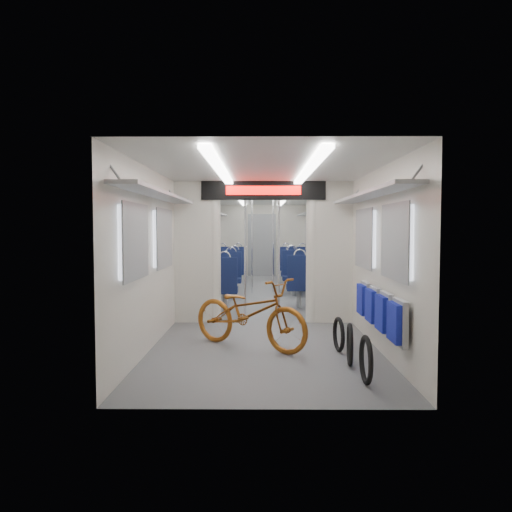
# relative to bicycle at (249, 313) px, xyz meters

# --- Properties ---
(carriage) EXTENTS (12.00, 12.02, 2.31)m
(carriage) POSITION_rel_bicycle_xyz_m (0.19, 3.54, 1.04)
(carriage) COLOR #515456
(carriage) RESTS_ON ground
(bicycle) EXTENTS (1.77, 1.50, 0.92)m
(bicycle) POSITION_rel_bicycle_xyz_m (0.00, 0.00, 0.00)
(bicycle) COLOR #934E15
(bicycle) RESTS_ON ground
(flip_bench) EXTENTS (0.12, 2.07, 0.47)m
(flip_bench) POSITION_rel_bicycle_xyz_m (1.54, -0.47, 0.12)
(flip_bench) COLOR gray
(flip_bench) RESTS_ON carriage
(bike_hoop_a) EXTENTS (0.05, 0.49, 0.49)m
(bike_hoop_a) POSITION_rel_bicycle_xyz_m (1.18, -1.51, -0.24)
(bike_hoop_a) COLOR black
(bike_hoop_a) RESTS_ON ground
(bike_hoop_b) EXTENTS (0.10, 0.48, 0.48)m
(bike_hoop_b) POSITION_rel_bicycle_xyz_m (1.14, -0.83, -0.24)
(bike_hoop_b) COLOR black
(bike_hoop_b) RESTS_ON ground
(bike_hoop_c) EXTENTS (0.10, 0.44, 0.44)m
(bike_hoop_c) POSITION_rel_bicycle_xyz_m (1.12, -0.20, -0.26)
(bike_hoop_c) COLOR black
(bike_hoop_c) RESTS_ON ground
(seat_bay_near_left) EXTENTS (0.93, 2.19, 1.14)m
(seat_bay_near_left) POSITION_rel_bicycle_xyz_m (-0.75, 3.67, 0.10)
(seat_bay_near_left) COLOR #0C1437
(seat_bay_near_left) RESTS_ON ground
(seat_bay_near_right) EXTENTS (0.95, 2.25, 1.15)m
(seat_bay_near_right) POSITION_rel_bicycle_xyz_m (1.12, 4.14, 0.11)
(seat_bay_near_right) COLOR #0C1437
(seat_bay_near_right) RESTS_ON ground
(seat_bay_far_left) EXTENTS (0.92, 2.12, 1.11)m
(seat_bay_far_left) POSITION_rel_bicycle_xyz_m (-0.75, 7.34, 0.09)
(seat_bay_far_left) COLOR #0C1437
(seat_bay_far_left) RESTS_ON ground
(seat_bay_far_right) EXTENTS (0.93, 2.17, 1.13)m
(seat_bay_far_right) POSITION_rel_bicycle_xyz_m (1.12, 6.94, 0.10)
(seat_bay_far_right) COLOR #0C1437
(seat_bay_far_right) RESTS_ON ground
(stanchion_near_left) EXTENTS (0.04, 0.04, 2.30)m
(stanchion_near_left) POSITION_rel_bicycle_xyz_m (-0.12, 2.17, 0.69)
(stanchion_near_left) COLOR silver
(stanchion_near_left) RESTS_ON ground
(stanchion_near_right) EXTENTS (0.05, 0.05, 2.30)m
(stanchion_near_right) POSITION_rel_bicycle_xyz_m (0.45, 2.16, 0.69)
(stanchion_near_right) COLOR silver
(stanchion_near_right) RESTS_ON ground
(stanchion_far_left) EXTENTS (0.04, 0.04, 2.30)m
(stanchion_far_left) POSITION_rel_bicycle_xyz_m (-0.06, 5.43, 0.69)
(stanchion_far_left) COLOR silver
(stanchion_far_left) RESTS_ON ground
(stanchion_far_right) EXTENTS (0.04, 0.04, 2.30)m
(stanchion_far_right) POSITION_rel_bicycle_xyz_m (0.45, 5.72, 0.69)
(stanchion_far_right) COLOR silver
(stanchion_far_right) RESTS_ON ground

